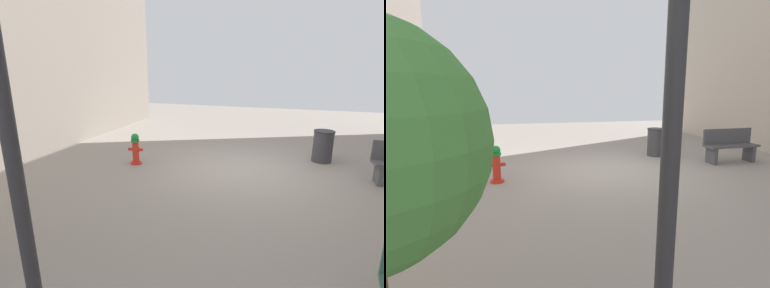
% 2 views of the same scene
% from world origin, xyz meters
% --- Properties ---
extents(ground_plane, '(23.40, 23.40, 0.00)m').
position_xyz_m(ground_plane, '(0.00, 0.00, 0.00)').
color(ground_plane, gray).
extents(fire_hydrant, '(0.41, 0.37, 0.83)m').
position_xyz_m(fire_hydrant, '(2.83, 0.43, 0.41)').
color(fire_hydrant, red).
rests_on(fire_hydrant, ground_plane).
extents(bench_near, '(1.58, 0.48, 0.95)m').
position_xyz_m(bench_near, '(-3.60, -0.11, 0.49)').
color(bench_near, '#4C4C51').
rests_on(bench_near, ground_plane).
extents(street_lamp, '(0.36, 0.36, 3.68)m').
position_xyz_m(street_lamp, '(1.35, 5.18, 2.30)').
color(street_lamp, '#2D2D33').
rests_on(street_lamp, ground_plane).
extents(trash_bin, '(0.54, 0.54, 0.86)m').
position_xyz_m(trash_bin, '(-1.93, -1.34, 0.43)').
color(trash_bin, '#38383D').
rests_on(trash_bin, ground_plane).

